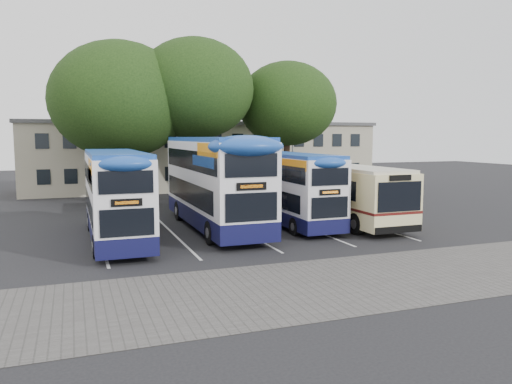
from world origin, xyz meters
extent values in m
plane|color=black|center=(0.00, 0.00, 0.00)|extent=(120.00, 120.00, 0.00)
cube|color=#595654|center=(-2.00, -5.00, 0.01)|extent=(40.00, 6.00, 0.01)
cube|color=silver|center=(-10.75, 5.00, 0.01)|extent=(0.12, 11.00, 0.01)
cube|color=silver|center=(-7.25, 5.00, 0.01)|extent=(0.12, 11.00, 0.01)
cube|color=silver|center=(-3.75, 5.00, 0.01)|extent=(0.12, 11.00, 0.01)
cube|color=silver|center=(-0.25, 5.00, 0.01)|extent=(0.12, 11.00, 0.01)
cube|color=silver|center=(3.25, 5.00, 0.01)|extent=(0.12, 11.00, 0.01)
cube|color=#A9A388|center=(0.00, 27.00, 3.00)|extent=(32.00, 8.00, 6.00)
cube|color=#4C4C4F|center=(0.00, 27.00, 6.05)|extent=(32.40, 8.40, 0.30)
cube|color=black|center=(0.00, 22.98, 1.70)|extent=(30.00, 0.06, 1.20)
cube|color=black|center=(0.00, 22.98, 4.50)|extent=(30.00, 0.06, 1.20)
cylinder|color=gray|center=(6.00, 20.00, 4.50)|extent=(0.14, 0.14, 9.00)
cube|color=gray|center=(6.00, 20.00, 9.00)|extent=(0.12, 0.80, 0.12)
cube|color=gray|center=(6.00, 19.60, 8.95)|extent=(0.25, 0.50, 0.12)
cylinder|color=black|center=(-8.53, 17.92, 2.74)|extent=(0.50, 0.50, 5.47)
ellipsoid|color=black|center=(-8.53, 17.92, 7.44)|extent=(9.80, 9.80, 8.33)
cylinder|color=black|center=(-3.24, 17.03, 3.06)|extent=(0.50, 0.50, 6.12)
ellipsoid|color=black|center=(-3.24, 17.03, 8.33)|extent=(8.66, 8.66, 7.36)
cylinder|color=black|center=(4.43, 17.69, 2.74)|extent=(0.50, 0.50, 5.48)
ellipsoid|color=black|center=(4.43, 17.69, 7.45)|extent=(7.87, 7.87, 6.69)
cube|color=#10113D|center=(-10.02, 4.65, 0.66)|extent=(2.37, 9.97, 0.76)
cube|color=white|center=(-10.02, 4.65, 2.51)|extent=(2.37, 9.97, 2.94)
cube|color=#1B4AA6|center=(-10.02, 4.65, 4.03)|extent=(2.33, 9.77, 0.28)
cube|color=black|center=(-10.02, 4.94, 1.71)|extent=(2.41, 8.83, 0.95)
cube|color=black|center=(-10.02, 4.65, 3.18)|extent=(2.41, 9.40, 0.85)
cube|color=orange|center=(-8.83, 1.38, 3.70)|extent=(0.02, 3.04, 0.52)
cube|color=black|center=(-10.02, -0.36, 2.42)|extent=(1.14, 0.06, 0.28)
cylinder|color=black|center=(-11.10, 7.55, 0.47)|extent=(0.28, 0.95, 0.95)
cylinder|color=black|center=(-8.95, 7.55, 0.47)|extent=(0.28, 0.95, 0.95)
cylinder|color=black|center=(-11.10, 1.38, 0.47)|extent=(0.28, 0.95, 0.95)
cylinder|color=black|center=(-8.95, 1.38, 0.47)|extent=(0.28, 0.95, 0.95)
cube|color=#10113D|center=(-4.89, 5.98, 0.77)|extent=(2.74, 11.51, 0.88)
cube|color=white|center=(-4.89, 5.98, 2.91)|extent=(2.74, 11.51, 3.40)
cube|color=#1B4AA6|center=(-4.89, 5.98, 4.66)|extent=(2.69, 11.28, 0.33)
cube|color=black|center=(-4.89, 6.31, 1.97)|extent=(2.78, 10.20, 1.10)
cube|color=black|center=(-4.89, 5.98, 3.67)|extent=(2.78, 10.85, 0.99)
cube|color=orange|center=(-3.51, 2.20, 4.28)|extent=(0.02, 3.51, 0.60)
cube|color=black|center=(-4.89, 0.19, 2.80)|extent=(1.32, 0.06, 0.33)
cylinder|color=black|center=(-6.13, 9.32, 0.55)|extent=(0.33, 1.10, 1.10)
cylinder|color=black|center=(-3.65, 9.32, 0.55)|extent=(0.33, 1.10, 1.10)
cylinder|color=black|center=(-6.13, 2.20, 0.55)|extent=(0.33, 1.10, 1.10)
cylinder|color=black|center=(-3.65, 2.20, 0.55)|extent=(0.33, 1.10, 1.10)
cube|color=#B50C13|center=(-3.50, 7.35, 3.67)|extent=(0.02, 4.39, 0.93)
cube|color=#10113D|center=(-0.68, 5.86, 0.63)|extent=(2.24, 9.43, 0.72)
cube|color=white|center=(-0.68, 5.86, 2.38)|extent=(2.24, 9.43, 2.78)
cube|color=#1B4AA6|center=(-0.68, 5.86, 3.82)|extent=(2.20, 9.24, 0.27)
cube|color=black|center=(-0.68, 6.13, 1.62)|extent=(2.28, 8.35, 0.90)
cube|color=black|center=(-0.68, 5.86, 3.01)|extent=(2.28, 8.89, 0.81)
cube|color=orange|center=(0.45, 2.76, 3.50)|extent=(0.02, 2.87, 0.49)
cube|color=black|center=(-0.68, 1.11, 2.29)|extent=(1.08, 0.06, 0.27)
cylinder|color=black|center=(-1.70, 8.60, 0.45)|extent=(0.27, 0.90, 0.90)
cylinder|color=black|center=(0.33, 8.60, 0.45)|extent=(0.27, 0.90, 0.90)
cylinder|color=black|center=(-1.70, 2.76, 0.45)|extent=(0.27, 0.90, 0.90)
cylinder|color=black|center=(0.33, 2.76, 0.45)|extent=(0.27, 0.90, 0.90)
cube|color=beige|center=(2.49, 5.59, 1.70)|extent=(2.70, 10.82, 2.76)
cube|color=beige|center=(2.49, 5.59, 3.14)|extent=(2.60, 10.38, 0.22)
cube|color=black|center=(2.49, 6.14, 2.16)|extent=(2.74, 8.65, 0.97)
cube|color=#591411|center=(2.49, 5.59, 1.24)|extent=(2.73, 10.84, 0.13)
cube|color=black|center=(2.49, 0.17, 2.06)|extent=(2.38, 0.06, 1.41)
cylinder|color=black|center=(1.26, 1.92, 0.54)|extent=(0.32, 1.08, 1.08)
cylinder|color=black|center=(3.71, 1.92, 0.54)|extent=(0.32, 1.08, 1.08)
cylinder|color=black|center=(1.26, 8.84, 0.54)|extent=(0.32, 1.08, 1.08)
cylinder|color=black|center=(3.71, 8.84, 0.54)|extent=(0.32, 1.08, 1.08)
camera|label=1|loc=(-11.88, -19.25, 4.87)|focal=35.00mm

